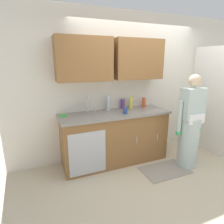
# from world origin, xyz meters

# --- Properties ---
(ground_plane) EXTENTS (9.00, 9.00, 0.00)m
(ground_plane) POSITION_xyz_m (0.00, 0.00, 0.00)
(ground_plane) COLOR beige
(kitchen_wall_with_uppers) EXTENTS (4.80, 0.44, 2.70)m
(kitchen_wall_with_uppers) POSITION_xyz_m (-0.14, 0.99, 1.48)
(kitchen_wall_with_uppers) COLOR silver
(kitchen_wall_with_uppers) RESTS_ON ground
(closet_door_panel) EXTENTS (0.04, 1.10, 2.10)m
(closet_door_panel) POSITION_xyz_m (1.45, 0.40, 1.05)
(closet_door_panel) COLOR silver
(closet_door_panel) RESTS_ON ground
(counter_cabinet) EXTENTS (1.90, 0.62, 0.90)m
(counter_cabinet) POSITION_xyz_m (-0.55, 0.70, 0.45)
(counter_cabinet) COLOR brown
(counter_cabinet) RESTS_ON ground
(countertop) EXTENTS (1.96, 0.66, 0.04)m
(countertop) POSITION_xyz_m (-0.55, 0.70, 0.92)
(countertop) COLOR gray
(countertop) RESTS_ON counter_cabinet
(sink) EXTENTS (0.50, 0.36, 0.35)m
(sink) POSITION_xyz_m (-0.97, 0.71, 0.93)
(sink) COLOR #B7BABF
(sink) RESTS_ON counter_cabinet
(person_at_sink) EXTENTS (0.55, 0.34, 1.62)m
(person_at_sink) POSITION_xyz_m (0.58, 0.06, 0.69)
(person_at_sink) COLOR white
(person_at_sink) RESTS_ON ground
(floor_mat) EXTENTS (0.80, 0.50, 0.01)m
(floor_mat) POSITION_xyz_m (0.11, 0.05, 0.01)
(floor_mat) COLOR gray
(floor_mat) RESTS_ON ground
(bottle_soap) EXTENTS (0.07, 0.07, 0.18)m
(bottle_soap) POSITION_xyz_m (0.16, 0.89, 1.03)
(bottle_soap) COLOR #E05933
(bottle_soap) RESTS_ON countertop
(bottle_water_short) EXTENTS (0.07, 0.07, 0.28)m
(bottle_water_short) POSITION_xyz_m (-0.61, 0.89, 1.08)
(bottle_water_short) COLOR silver
(bottle_water_short) RESTS_ON countertop
(bottle_water_tall) EXTENTS (0.08, 0.08, 0.18)m
(bottle_water_tall) POSITION_xyz_m (-0.29, 0.94, 1.03)
(bottle_water_tall) COLOR #66388C
(bottle_water_tall) RESTS_ON countertop
(bottle_dish_liquid) EXTENTS (0.07, 0.07, 0.22)m
(bottle_dish_liquid) POSITION_xyz_m (-0.15, 0.87, 1.05)
(bottle_dish_liquid) COLOR #D8D14C
(bottle_dish_liquid) RESTS_ON countertop
(cup_by_sink) EXTENTS (0.08, 0.08, 0.11)m
(cup_by_sink) POSITION_xyz_m (-0.42, 0.56, 0.99)
(cup_by_sink) COLOR #33478C
(cup_by_sink) RESTS_ON countertop
(knife_on_counter) EXTENTS (0.17, 0.20, 0.01)m
(knife_on_counter) POSITION_xyz_m (0.26, 0.55, 0.94)
(knife_on_counter) COLOR silver
(knife_on_counter) RESTS_ON countertop
(sponge) EXTENTS (0.11, 0.07, 0.03)m
(sponge) POSITION_xyz_m (-1.43, 0.81, 0.96)
(sponge) COLOR #4CBF4C
(sponge) RESTS_ON countertop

